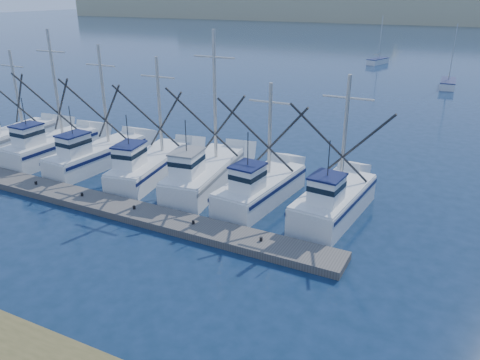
% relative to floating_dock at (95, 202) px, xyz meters
% --- Properties ---
extents(ground, '(500.00, 500.00, 0.00)m').
position_rel_floating_dock_xyz_m(ground, '(9.40, -5.74, -0.20)').
color(ground, '#0C2138').
rests_on(ground, ground).
extents(floating_dock, '(30.66, 2.63, 0.41)m').
position_rel_floating_dock_xyz_m(floating_dock, '(0.00, 0.00, 0.00)').
color(floating_dock, '#5A5550').
rests_on(floating_dock, ground).
extents(dune_ridge, '(360.00, 60.00, 10.00)m').
position_rel_floating_dock_xyz_m(dune_ridge, '(9.40, 204.26, 4.80)').
color(dune_ridge, tan).
rests_on(dune_ridge, ground).
extents(trawler_fleet, '(30.18, 8.69, 9.83)m').
position_rel_floating_dock_xyz_m(trawler_fleet, '(-0.02, 4.99, 0.75)').
color(trawler_fleet, white).
rests_on(trawler_fleet, ground).
extents(sailboat_near, '(2.01, 5.94, 8.10)m').
position_rel_floating_dock_xyz_m(sailboat_near, '(16.31, 49.36, 0.29)').
color(sailboat_near, white).
rests_on(sailboat_near, ground).
extents(sailboat_far, '(3.06, 5.31, 8.10)m').
position_rel_floating_dock_xyz_m(sailboat_far, '(3.70, 67.04, 0.30)').
color(sailboat_far, white).
rests_on(sailboat_far, ground).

